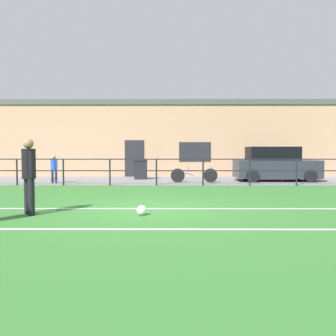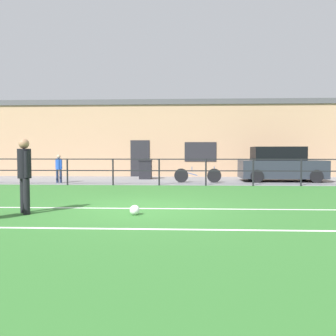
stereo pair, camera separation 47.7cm
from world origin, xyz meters
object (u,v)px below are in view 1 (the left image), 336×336
at_px(player_goalkeeper, 29,171).
at_px(trash_bin_0, 141,169).
at_px(bicycle_parked_0, 194,175).
at_px(spectator_child, 54,167).
at_px(soccer_ball_match, 142,210).
at_px(parked_car_red, 275,165).

distance_m(player_goalkeeper, trash_bin_0, 10.17).
bearing_deg(bicycle_parked_0, spectator_child, -176.46).
height_order(soccer_ball_match, bicycle_parked_0, bicycle_parked_0).
bearing_deg(trash_bin_0, bicycle_parked_0, -36.67).
bearing_deg(player_goalkeeper, trash_bin_0, -49.44).
distance_m(bicycle_parked_0, trash_bin_0, 3.29).
height_order(spectator_child, trash_bin_0, spectator_child).
bearing_deg(player_goalkeeper, soccer_ball_match, -131.14).
bearing_deg(soccer_ball_match, spectator_child, 120.79).
xyz_separation_m(player_goalkeeper, trash_bin_0, (1.73, 10.01, -0.47)).
bearing_deg(parked_car_red, spectator_child, -172.90).
relative_size(parked_car_red, trash_bin_0, 3.95).
relative_size(player_goalkeeper, soccer_ball_match, 7.72).
distance_m(soccer_ball_match, bicycle_parked_0, 8.31).
height_order(player_goalkeeper, parked_car_red, player_goalkeeper).
height_order(player_goalkeeper, soccer_ball_match, player_goalkeeper).
xyz_separation_m(parked_car_red, bicycle_parked_0, (-4.02, -0.90, -0.44)).
relative_size(player_goalkeeper, bicycle_parked_0, 0.81).
distance_m(soccer_ball_match, parked_car_red, 10.74).
bearing_deg(parked_car_red, trash_bin_0, 170.94).
bearing_deg(soccer_ball_match, trash_bin_0, 94.94).
bearing_deg(trash_bin_0, soccer_ball_match, -85.06).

